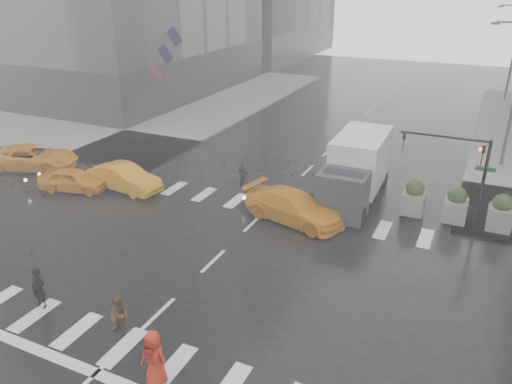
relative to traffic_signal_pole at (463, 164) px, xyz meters
The scene contains 18 objects.
ground 12.47m from the traffic_signal_pole, 138.36° to the right, with size 120.00×120.00×0.00m, color black.
sidewalk_nw 30.21m from the traffic_signal_pole, 161.58° to the left, with size 35.00×35.00×0.15m, color slate.
road_markings 12.47m from the traffic_signal_pole, 138.36° to the right, with size 18.00×48.00×0.01m, color silver, non-canonical shape.
traffic_signal_pole is the anchor object (origin of this frame).
planter_west 3.01m from the traffic_signal_pole, behind, with size 1.10×1.10×1.80m.
planter_mid 2.24m from the traffic_signal_pole, 91.76° to the left, with size 1.10×1.10×1.80m.
planter_east 3.00m from the traffic_signal_pole, ahead, with size 1.10×1.10×1.80m.
flag_cluster 26.38m from the traffic_signal_pole, 156.46° to the left, with size 2.87×3.06×4.69m.
pedestrian_black 18.93m from the traffic_signal_pole, 134.21° to the right, with size 1.06×1.08×2.43m.
pedestrian_brown 16.66m from the traffic_signal_pole, 125.46° to the right, with size 0.69×0.54×1.42m, color #4E301C.
pedestrian_orange 16.58m from the traffic_signal_pole, 115.59° to the right, with size 0.92×0.62×1.85m.
pedestrian_far_a 11.73m from the traffic_signal_pole, behind, with size 0.94×0.57×1.61m, color black.
pedestrian_far_b 7.26m from the traffic_signal_pole, 162.33° to the right, with size 0.99×0.55×1.53m, color black.
taxi_front 20.70m from the traffic_signal_pole, 166.90° to the right, with size 1.56×3.88×1.32m, color orange.
taxi_mid 17.91m from the traffic_signal_pole, 169.13° to the right, with size 1.56×4.46×1.47m, color orange.
taxi_rear 8.22m from the traffic_signal_pole, 158.35° to the right, with size 2.13×4.62×1.52m, color orange.
taxi_far 25.14m from the traffic_signal_pole, behind, with size 2.51×4.83×1.51m, color orange.
box_truck 5.42m from the traffic_signal_pole, behind, with size 2.49×6.63×3.52m.
Camera 1 is at (9.55, -15.96, 11.30)m, focal length 35.00 mm.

